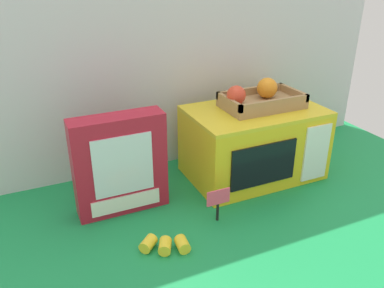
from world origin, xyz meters
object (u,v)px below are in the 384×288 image
price_sign (218,200)px  loose_toy_banana (165,245)px  cookie_set_box (120,165)px  food_groups_crate (260,99)px  toy_microwave (253,143)px

price_sign → loose_toy_banana: 0.20m
cookie_set_box → food_groups_crate: bearing=4.0°
toy_microwave → food_groups_crate: 0.15m
toy_microwave → price_sign: toy_microwave is taller
price_sign → loose_toy_banana: bearing=-162.4°
food_groups_crate → price_sign: bearing=-141.0°
loose_toy_banana → price_sign: bearing=17.6°
toy_microwave → loose_toy_banana: size_ratio=3.49×
toy_microwave → cookie_set_box: (-0.46, -0.02, 0.03)m
food_groups_crate → loose_toy_banana: size_ratio=2.07×
toy_microwave → cookie_set_box: size_ratio=1.48×
food_groups_crate → loose_toy_banana: food_groups_crate is taller
cookie_set_box → price_sign: 0.29m
food_groups_crate → loose_toy_banana: 0.57m
toy_microwave → price_sign: size_ratio=4.32×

